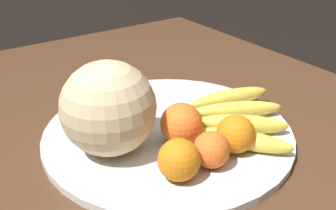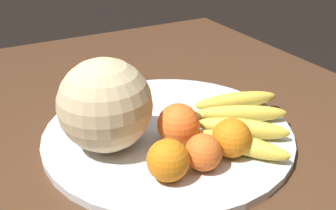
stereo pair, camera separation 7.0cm
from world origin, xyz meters
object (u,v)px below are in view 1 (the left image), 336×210
object	(u,v)px
orange_back_left	(179,160)
orange_front_left	(181,124)
orange_front_right	(211,150)
fruit_bowl	(168,132)
orange_mid_center	(236,134)
melon	(108,108)
banana_bunch	(237,116)
kitchen_table	(174,204)

from	to	relation	value
orange_back_left	orange_front_left	bearing A→B (deg)	141.29
orange_front_left	orange_front_right	distance (m)	0.08
fruit_bowl	orange_mid_center	size ratio (longest dim) A/B	7.03
fruit_bowl	melon	distance (m)	0.14
orange_front_left	orange_back_left	bearing A→B (deg)	-38.71
orange_front_right	orange_mid_center	bearing A→B (deg)	98.49
banana_bunch	orange_mid_center	xyz separation A→B (m)	(0.06, -0.06, 0.02)
kitchen_table	banana_bunch	world-z (taller)	banana_bunch
kitchen_table	fruit_bowl	distance (m)	0.13
banana_bunch	fruit_bowl	bearing A→B (deg)	-172.77
fruit_bowl	orange_front_left	xyz separation A→B (m)	(0.05, -0.01, 0.04)
fruit_bowl	banana_bunch	xyz separation A→B (m)	(0.06, 0.12, 0.02)
kitchen_table	orange_mid_center	bearing A→B (deg)	65.61
fruit_bowl	orange_back_left	xyz separation A→B (m)	(0.13, -0.07, 0.04)
orange_front_left	orange_mid_center	world-z (taller)	orange_front_left
banana_bunch	orange_back_left	xyz separation A→B (m)	(0.07, -0.18, 0.02)
orange_front_left	orange_mid_center	size ratio (longest dim) A/B	1.13
orange_back_left	fruit_bowl	bearing A→B (deg)	151.55
orange_back_left	melon	bearing A→B (deg)	-159.48
orange_mid_center	orange_back_left	xyz separation A→B (m)	(0.00, -0.12, 0.00)
orange_front_right	orange_mid_center	size ratio (longest dim) A/B	0.91
fruit_bowl	orange_mid_center	xyz separation A→B (m)	(0.12, 0.05, 0.04)
orange_mid_center	orange_back_left	bearing A→B (deg)	-87.65
kitchen_table	orange_mid_center	size ratio (longest dim) A/B	22.76
orange_mid_center	orange_back_left	size ratio (longest dim) A/B	1.00
kitchen_table	melon	world-z (taller)	melon
melon	orange_mid_center	xyz separation A→B (m)	(0.12, 0.17, -0.05)
melon	orange_back_left	distance (m)	0.14
melon	banana_bunch	distance (m)	0.25
orange_front_right	orange_back_left	size ratio (longest dim) A/B	0.91
fruit_bowl	orange_front_left	size ratio (longest dim) A/B	6.24
banana_bunch	orange_back_left	world-z (taller)	orange_back_left
melon	banana_bunch	size ratio (longest dim) A/B	0.64
fruit_bowl	orange_front_left	bearing A→B (deg)	-7.44
banana_bunch	orange_front_right	xyz separation A→B (m)	(0.07, -0.12, 0.01)
kitchen_table	melon	size ratio (longest dim) A/B	9.41
orange_mid_center	orange_front_left	bearing A→B (deg)	-141.34
kitchen_table	orange_back_left	size ratio (longest dim) A/B	22.66
orange_mid_center	melon	bearing A→B (deg)	-126.19
orange_front_left	fruit_bowl	bearing A→B (deg)	172.56
orange_front_right	orange_back_left	xyz separation A→B (m)	(-0.00, -0.06, 0.00)
fruit_bowl	orange_mid_center	bearing A→B (deg)	23.05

